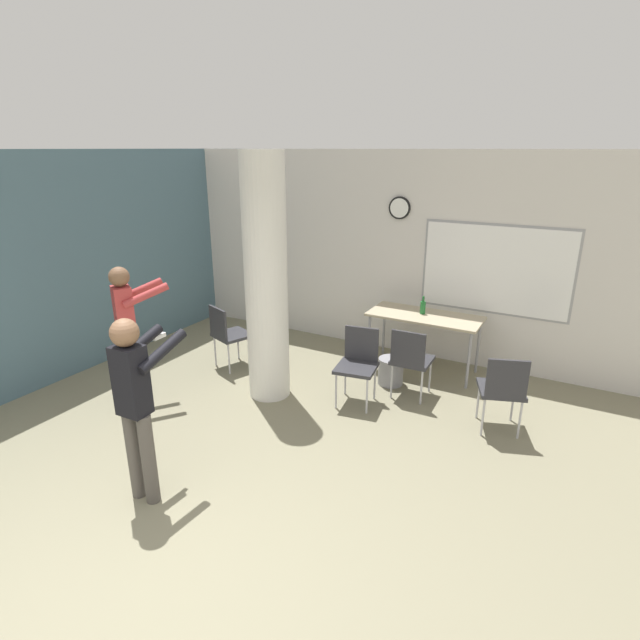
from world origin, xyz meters
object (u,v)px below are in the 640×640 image
object	(u,v)px
chair_table_right	(411,358)
chair_mid_room	(503,387)
person_playing_front	(136,397)
chair_table_front	(358,361)
folding_table	(425,320)
person_watching_back	(128,324)
bottle_on_table	(423,307)
chair_near_pillar	(228,332)

from	to	relation	value
chair_table_right	chair_mid_room	distance (m)	1.11
person_playing_front	chair_table_front	bearing A→B (deg)	70.67
folding_table	person_playing_front	distance (m)	3.82
folding_table	person_watching_back	world-z (taller)	person_watching_back
folding_table	chair_table_front	world-z (taller)	chair_table_front
bottle_on_table	chair_table_front	world-z (taller)	bottle_on_table
person_playing_front	chair_near_pillar	bearing A→B (deg)	113.64
bottle_on_table	folding_table	bearing A→B (deg)	-38.24
bottle_on_table	chair_table_front	distance (m)	1.33
chair_table_front	person_playing_front	bearing A→B (deg)	-109.33
chair_mid_room	person_watching_back	size ratio (longest dim) A/B	0.54
folding_table	chair_table_front	size ratio (longest dim) A/B	1.65
chair_near_pillar	person_playing_front	size ratio (longest dim) A/B	0.54
person_playing_front	folding_table	bearing A→B (deg)	71.15
chair_near_pillar	chair_table_right	bearing A→B (deg)	8.41
chair_mid_room	person_watching_back	xyz separation A→B (m)	(-3.84, -1.33, 0.43)
chair_mid_room	chair_table_right	bearing A→B (deg)	165.49
chair_mid_room	folding_table	bearing A→B (deg)	136.93
folding_table	person_watching_back	bearing A→B (deg)	-137.47
chair_table_right	person_playing_front	size ratio (longest dim) A/B	0.54
folding_table	bottle_on_table	distance (m)	0.16
folding_table	chair_table_right	bearing A→B (deg)	-82.44
chair_near_pillar	person_watching_back	xyz separation A→B (m)	(-0.37, -1.26, 0.43)
folding_table	chair_near_pillar	size ratio (longest dim) A/B	1.65
folding_table	chair_table_right	size ratio (longest dim) A/B	1.65
bottle_on_table	chair_table_right	distance (m)	0.95
chair_table_front	chair_table_right	xyz separation A→B (m)	(0.50, 0.37, 0.00)
person_playing_front	person_watching_back	bearing A→B (deg)	140.77
chair_mid_room	person_playing_front	distance (m)	3.50
person_playing_front	bottle_on_table	bearing A→B (deg)	72.00
chair_table_right	chair_mid_room	bearing A→B (deg)	-14.51
person_watching_back	chair_table_front	bearing A→B (deg)	28.56
chair_near_pillar	chair_mid_room	xyz separation A→B (m)	(3.47, 0.08, 0.00)
chair_table_right	person_watching_back	world-z (taller)	person_watching_back
bottle_on_table	person_watching_back	world-z (taller)	person_watching_back
chair_table_front	person_playing_front	xyz separation A→B (m)	(-0.84, -2.40, 0.43)
folding_table	chair_mid_room	bearing A→B (deg)	-43.07
folding_table	bottle_on_table	bearing A→B (deg)	141.76
chair_mid_room	person_playing_front	size ratio (longest dim) A/B	0.54
person_playing_front	chair_mid_room	bearing A→B (deg)	45.97
chair_table_front	person_playing_front	world-z (taller)	person_playing_front
chair_near_pillar	bottle_on_table	bearing A→B (deg)	28.56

